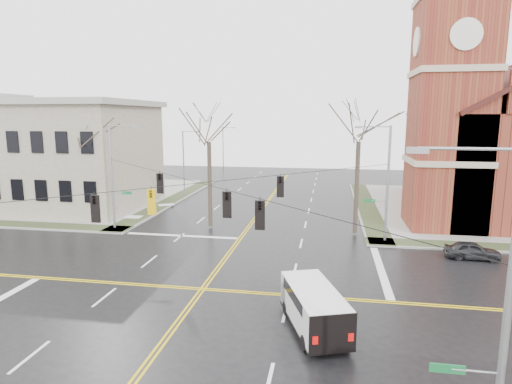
% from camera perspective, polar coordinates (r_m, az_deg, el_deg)
% --- Properties ---
extents(ground, '(120.00, 120.00, 0.00)m').
position_cam_1_polar(ground, '(25.44, -7.14, -12.73)').
color(ground, black).
rests_on(ground, ground).
extents(sidewalks, '(80.00, 80.00, 0.17)m').
position_cam_1_polar(sidewalks, '(25.41, -7.15, -12.57)').
color(sidewalks, gray).
rests_on(sidewalks, ground).
extents(road_markings, '(100.00, 100.00, 0.01)m').
position_cam_1_polar(road_markings, '(25.44, -7.14, -12.71)').
color(road_markings, gold).
rests_on(road_markings, ground).
extents(church, '(24.28, 27.48, 27.50)m').
position_cam_1_polar(church, '(50.44, 30.66, 7.09)').
color(church, maroon).
rests_on(church, ground).
extents(civic_building_a, '(18.00, 14.00, 11.00)m').
position_cam_1_polar(civic_building_a, '(51.55, -24.56, 4.34)').
color(civic_building_a, gray).
rests_on(civic_building_a, ground).
extents(signal_pole_ne, '(2.75, 0.22, 9.00)m').
position_cam_1_polar(signal_pole_ne, '(34.53, 16.89, 1.51)').
color(signal_pole_ne, gray).
rests_on(signal_pole_ne, ground).
extents(signal_pole_nw, '(2.75, 0.22, 9.00)m').
position_cam_1_polar(signal_pole_nw, '(38.84, -18.46, 2.33)').
color(signal_pole_nw, gray).
rests_on(signal_pole_nw, ground).
extents(signal_pole_se, '(2.75, 0.22, 9.00)m').
position_cam_1_polar(signal_pole_se, '(12.70, 29.74, -13.85)').
color(signal_pole_se, gray).
rests_on(signal_pole_se, ground).
extents(span_wires, '(23.02, 23.02, 0.03)m').
position_cam_1_polar(span_wires, '(23.75, -7.47, 1.21)').
color(span_wires, black).
rests_on(span_wires, ground).
extents(traffic_signals, '(8.21, 8.26, 1.30)m').
position_cam_1_polar(traffic_signals, '(23.25, -7.91, -0.87)').
color(traffic_signals, black).
rests_on(traffic_signals, ground).
extents(streetlight_north_a, '(2.30, 0.20, 8.00)m').
position_cam_1_polar(streetlight_north_a, '(53.67, -9.49, 4.19)').
color(streetlight_north_a, gray).
rests_on(streetlight_north_a, ground).
extents(streetlight_north_b, '(2.30, 0.20, 8.00)m').
position_cam_1_polar(streetlight_north_b, '(72.78, -4.30, 5.80)').
color(streetlight_north_b, gray).
rests_on(streetlight_north_b, ground).
extents(cargo_van, '(3.62, 5.55, 1.98)m').
position_cam_1_polar(cargo_van, '(20.79, 7.56, -14.60)').
color(cargo_van, silver).
rests_on(cargo_van, ground).
extents(parked_car_a, '(3.69, 1.64, 1.23)m').
position_cam_1_polar(parked_car_a, '(33.60, 26.88, -6.96)').
color(parked_car_a, black).
rests_on(parked_car_a, ground).
extents(tree_nw_far, '(4.00, 4.00, 10.37)m').
position_cam_1_polar(tree_nw_far, '(42.30, -21.19, 6.26)').
color(tree_nw_far, '#32291F').
rests_on(tree_nw_far, ground).
extents(tree_nw_near, '(4.00, 4.00, 11.26)m').
position_cam_1_polar(tree_nw_near, '(37.41, -6.31, 7.44)').
color(tree_nw_near, '#32291F').
rests_on(tree_nw_near, ground).
extents(tree_ne, '(4.00, 4.00, 11.47)m').
position_cam_1_polar(tree_ne, '(35.87, 13.55, 7.35)').
color(tree_ne, '#32291F').
rests_on(tree_ne, ground).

